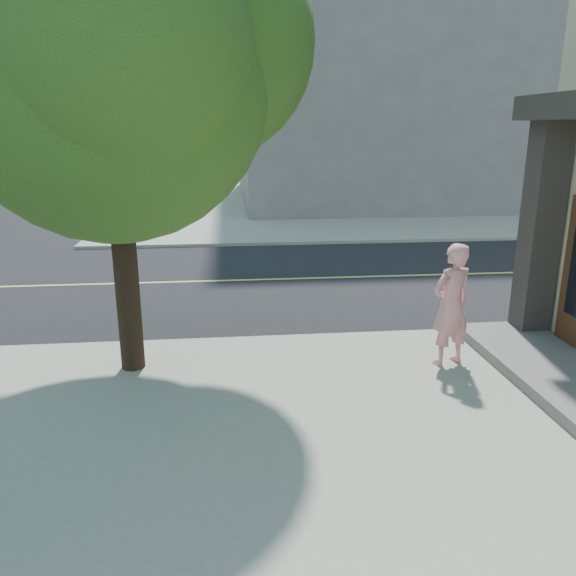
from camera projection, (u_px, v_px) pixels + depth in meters
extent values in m
plane|color=black|center=(2.00, 352.00, 10.12)|extent=(140.00, 140.00, 0.00)
cube|color=black|center=(69.00, 285.00, 14.42)|extent=(140.00, 9.00, 0.01)
cube|color=gray|center=(392.00, 198.00, 32.05)|extent=(29.00, 25.00, 0.12)
cube|color=slate|center=(553.00, 369.00, 8.90)|extent=(1.60, 4.00, 0.18)
cube|color=#35302B|center=(541.00, 225.00, 10.03)|extent=(0.55, 0.55, 4.20)
cube|color=slate|center=(405.00, 67.00, 30.65)|extent=(18.00, 16.00, 14.00)
imported|color=pink|center=(451.00, 305.00, 9.07)|extent=(0.87, 0.72, 2.03)
cylinder|color=black|center=(125.00, 254.00, 8.69)|extent=(0.38, 0.38, 3.77)
sphere|color=#38611F|center=(111.00, 82.00, 8.00)|extent=(4.61, 4.61, 4.61)
sphere|color=#38611F|center=(199.00, 43.00, 8.56)|extent=(3.56, 3.56, 3.56)
sphere|color=#38611F|center=(46.00, 27.00, 8.46)|extent=(3.35, 3.35, 3.35)
sphere|color=#38611F|center=(125.00, 48.00, 6.85)|extent=(3.14, 3.14, 3.14)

